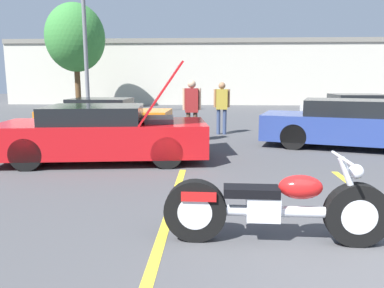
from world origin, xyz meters
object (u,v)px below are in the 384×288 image
parked_car_mid_left_row (351,125)px  spectator_by_show_car (192,105)px  light_pole (86,23)px  spectator_near_motorcycle (222,104)px  parked_car_mid_right_row (362,110)px  motorcycle (274,207)px  parked_car_left_row (105,115)px  tree_background (75,38)px  show_car_hood_open (105,133)px

parked_car_mid_left_row → spectator_by_show_car: bearing=-171.6°
light_pole → spectator_near_motorcycle: light_pole is taller
parked_car_mid_right_row → spectator_near_motorcycle: size_ratio=2.63×
motorcycle → parked_car_left_row: 10.06m
tree_background → parked_car_mid_right_row: bearing=-26.9°
motorcycle → spectator_by_show_car: bearing=102.0°
show_car_hood_open → spectator_near_motorcycle: (2.66, 4.06, 0.38)m
light_pole → spectator_by_show_car: 8.95m
parked_car_mid_left_row → motorcycle: bearing=-99.1°
tree_background → spectator_by_show_car: 13.59m
show_car_hood_open → spectator_near_motorcycle: 4.87m
show_car_hood_open → parked_car_mid_right_row: bearing=32.8°
spectator_near_motorcycle → spectator_by_show_car: (-0.88, -1.54, 0.05)m
parked_car_left_row → parked_car_mid_left_row: parked_car_mid_left_row is taller
parked_car_left_row → spectator_near_motorcycle: spectator_near_motorcycle is taller
light_pole → tree_background: (-2.13, 4.46, -0.16)m
show_car_hood_open → parked_car_mid_left_row: size_ratio=0.95×
light_pole → spectator_by_show_car: size_ratio=4.38×
motorcycle → parked_car_left_row: size_ratio=0.54×
parked_car_mid_right_row → spectator_by_show_car: (-6.36, -4.23, 0.46)m
tree_background → spectator_near_motorcycle: size_ratio=3.58×
parked_car_mid_left_row → light_pole: bearing=159.2°
parked_car_mid_left_row → spectator_by_show_car: size_ratio=2.79×
tree_background → parked_car_left_row: (4.04, -8.65, -3.52)m
spectator_by_show_car → light_pole: bearing=127.5°
tree_background → parked_car_mid_right_row: size_ratio=1.36×
show_car_hood_open → parked_car_mid_right_row: (8.14, 6.74, -0.03)m
light_pole → parked_car_left_row: light_pole is taller
parked_car_left_row → spectator_near_motorcycle: 4.20m
motorcycle → parked_car_left_row: parked_car_left_row is taller
light_pole → parked_car_mid_left_row: 12.36m
parked_car_mid_right_row → parked_car_left_row: parked_car_mid_right_row is taller
parked_car_left_row → spectator_by_show_car: (3.19, -2.46, 0.51)m
light_pole → parked_car_mid_right_row: (11.46, -2.42, -3.63)m
parked_car_left_row → spectator_near_motorcycle: (4.07, -0.92, 0.46)m
tree_background → show_car_hood_open: 15.07m
parked_car_mid_right_row → light_pole: bearing=168.3°
tree_background → parked_car_mid_left_row: 16.76m
spectator_near_motorcycle → spectator_by_show_car: 1.78m
light_pole → show_car_hood_open: bearing=-70.1°
tree_background → spectator_near_motorcycle: bearing=-49.7°
motorcycle → spectator_near_motorcycle: spectator_near_motorcycle is taller
light_pole → parked_car_mid_left_row: bearing=-38.2°
parked_car_mid_right_row → spectator_near_motorcycle: spectator_near_motorcycle is taller
light_pole → motorcycle: size_ratio=3.14×
motorcycle → parked_car_left_row: (-4.44, 9.02, 0.12)m
parked_car_mid_left_row → parked_car_mid_right_row: bearing=83.4°
parked_car_left_row → spectator_by_show_car: spectator_by_show_car is taller
parked_car_left_row → parked_car_mid_left_row: bearing=-21.5°
tree_background → parked_car_mid_right_row: (13.59, -6.88, -3.47)m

